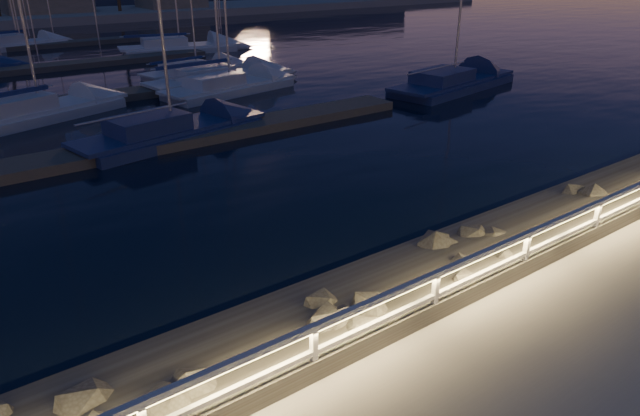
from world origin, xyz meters
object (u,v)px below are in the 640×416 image
at_px(sailboat_b, 167,131).
at_px(sailboat_c, 217,78).
at_px(sailboat_f, 36,111).
at_px(sailboat_h, 194,70).
at_px(sailboat_n, 16,44).
at_px(sailboat_g, 227,86).
at_px(sailboat_l, 177,47).
at_px(sailboat_d, 451,82).
at_px(guard_rail, 498,256).

distance_m(sailboat_b, sailboat_c, 11.72).
bearing_deg(sailboat_f, sailboat_c, -8.16).
height_order(sailboat_c, sailboat_h, sailboat_c).
relative_size(sailboat_h, sailboat_n, 0.92).
height_order(sailboat_g, sailboat_l, sailboat_l).
bearing_deg(sailboat_d, sailboat_g, 138.09).
height_order(sailboat_f, sailboat_l, sailboat_l).
distance_m(guard_rail, sailboat_c, 26.68).
bearing_deg(sailboat_d, sailboat_c, 129.43).
distance_m(guard_rail, sailboat_b, 16.61).
bearing_deg(sailboat_g, sailboat_n, 92.12).
xyz_separation_m(sailboat_g, sailboat_n, (-6.30, 26.96, 0.01)).
bearing_deg(sailboat_n, sailboat_g, -90.71).
bearing_deg(sailboat_l, guard_rail, -91.10).
bearing_deg(sailboat_f, sailboat_l, 29.76).
xyz_separation_m(sailboat_d, sailboat_g, (-11.34, 7.14, -0.03)).
height_order(sailboat_d, sailboat_l, sailboat_d).
height_order(sailboat_f, sailboat_g, sailboat_f).
bearing_deg(sailboat_n, sailboat_b, -104.41).
bearing_deg(sailboat_b, sailboat_d, -10.61).
bearing_deg(sailboat_l, sailboat_b, -101.47).
relative_size(sailboat_c, sailboat_n, 1.13).
height_order(sailboat_c, sailboat_l, sailboat_l).
distance_m(sailboat_c, sailboat_g, 2.29).
relative_size(guard_rail, sailboat_n, 3.11).
bearing_deg(sailboat_c, sailboat_g, -107.75).
height_order(sailboat_g, sailboat_h, sailboat_g).
bearing_deg(sailboat_h, sailboat_b, -129.90).
bearing_deg(sailboat_d, sailboat_f, 151.70).
relative_size(sailboat_g, sailboat_n, 1.03).
xyz_separation_m(sailboat_d, sailboat_n, (-17.64, 34.10, -0.01)).
relative_size(sailboat_c, sailboat_f, 1.09).
distance_m(sailboat_b, sailboat_d, 17.96).
xyz_separation_m(sailboat_b, sailboat_f, (-3.74, 7.23, -0.00)).
height_order(sailboat_d, sailboat_f, sailboat_d).
bearing_deg(sailboat_c, sailboat_d, -46.08).
relative_size(guard_rail, sailboat_f, 3.00).
bearing_deg(sailboat_f, sailboat_h, 9.32).
bearing_deg(sailboat_f, sailboat_g, -19.88).
bearing_deg(sailboat_c, sailboat_l, 70.54).
bearing_deg(sailboat_g, sailboat_b, -144.15).
relative_size(sailboat_b, sailboat_n, 1.04).
xyz_separation_m(sailboat_c, sailboat_n, (-6.80, 24.72, -0.01)).
bearing_deg(sailboat_d, sailboat_n, 107.65).
xyz_separation_m(guard_rail, sailboat_l, (10.08, 40.38, -0.91)).
bearing_deg(sailboat_l, sailboat_c, -91.31).
distance_m(sailboat_c, sailboat_f, 11.05).
bearing_deg(sailboat_h, sailboat_f, -162.27).
bearing_deg(sailboat_b, sailboat_n, 79.07).
bearing_deg(sailboat_b, guard_rail, -97.92).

